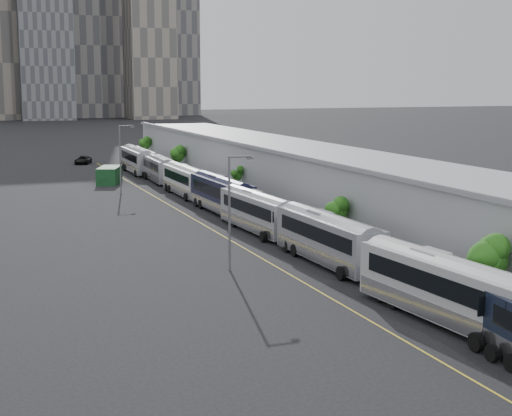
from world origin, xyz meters
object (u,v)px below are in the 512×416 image
bus_6 (186,183)px  street_lamp_near (232,204)px  bus_2 (445,294)px  bus_5 (222,198)px  bus_8 (138,162)px  shipping_container (109,175)px  bus_4 (258,215)px  bus_3 (328,243)px  street_lamp_far (121,154)px  suv (83,160)px  bus_7 (159,171)px

bus_6 → street_lamp_near: (-7.50, -40.08, 3.49)m
bus_2 → bus_5: bearing=85.0°
street_lamp_near → bus_8: bearing=83.9°
bus_6 → shipping_container: (-6.94, 15.54, -0.41)m
bus_5 → shipping_container: (-7.01, 30.03, -0.51)m
bus_4 → bus_5: (0.24, 11.86, 0.08)m
bus_3 → street_lamp_near: size_ratio=1.57×
bus_6 → bus_3: bearing=-90.1°
bus_2 → shipping_container: 73.08m
bus_4 → street_lamp_far: (-6.91, 31.70, 3.48)m
bus_8 → bus_6: bearing=-88.6°
bus_8 → suv: 18.54m
bus_6 → bus_7: bus_6 is taller
bus_3 → bus_4: size_ratio=1.04×
bus_4 → bus_7: (0.37, 41.58, -0.05)m
bus_2 → bus_7: 72.44m
bus_4 → shipping_container: bus_4 is taller
bus_4 → bus_8: bus_8 is taller
bus_6 → street_lamp_far: 9.54m
bus_5 → bus_7: size_ratio=1.08×
bus_6 → street_lamp_far: street_lamp_far is taller
bus_2 → street_lamp_far: bearing=91.6°
street_lamp_near → suv: street_lamp_near is taller
bus_2 → street_lamp_far: (-7.15, 62.56, 3.37)m
bus_2 → shipping_container: bearing=90.5°
bus_3 → shipping_container: bearing=95.7°
bus_8 → bus_4: bearing=-89.2°
bus_2 → street_lamp_far: 63.05m
bus_5 → street_lamp_far: (-7.15, 19.84, 3.40)m
bus_4 → street_lamp_near: street_lamp_near is taller
street_lamp_near → bus_6: bearing=79.4°
street_lamp_near → shipping_container: (0.56, 55.62, -3.90)m
bus_3 → suv: bearing=92.9°
suv → bus_2: bearing=-66.1°
bus_4 → bus_6: (0.17, 26.34, -0.02)m
bus_7 → bus_5: bearing=-88.2°
street_lamp_near → street_lamp_far: (0.43, 45.43, 0.01)m
bus_8 → bus_5: bearing=-88.8°
bus_4 → suv: (-6.23, 70.96, -0.92)m
bus_5 → bus_6: bus_5 is taller
bus_2 → shipping_container: bus_2 is taller
bus_5 → bus_3: bearing=-90.9°
street_lamp_far → bus_3: bearing=-81.0°
bus_2 → street_lamp_far: street_lamp_far is taller
street_lamp_far → street_lamp_near: bearing=-90.5°
street_lamp_near → shipping_container: 55.76m
bus_3 → bus_8: 68.10m
street_lamp_near → suv: size_ratio=1.75×
bus_4 → bus_2: bearing=-92.2°
street_lamp_far → suv: street_lamp_far is taller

